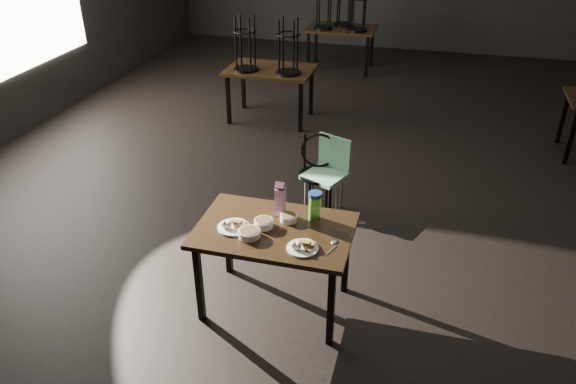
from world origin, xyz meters
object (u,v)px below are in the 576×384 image
(water_bottle, at_px, (315,206))
(school_chair, at_px, (328,169))
(juice_carton, at_px, (280,199))
(bentwood_chair, at_px, (319,168))
(main_table, at_px, (275,237))

(water_bottle, relative_size, school_chair, 0.29)
(juice_carton, distance_m, bentwood_chair, 1.42)
(juice_carton, bearing_deg, bentwood_chair, 88.98)
(main_table, xyz_separation_m, water_bottle, (0.27, 0.21, 0.20))
(juice_carton, bearing_deg, main_table, -86.64)
(water_bottle, xyz_separation_m, bentwood_chair, (-0.26, 1.36, -0.38))
(main_table, height_order, bentwood_chair, bentwood_chair)
(juice_carton, distance_m, water_bottle, 0.28)
(juice_carton, relative_size, water_bottle, 1.24)
(main_table, height_order, school_chair, school_chair)
(water_bottle, height_order, bentwood_chair, water_bottle)
(main_table, distance_m, juice_carton, 0.30)
(bentwood_chair, bearing_deg, main_table, -102.49)
(juice_carton, relative_size, school_chair, 0.36)
(main_table, xyz_separation_m, school_chair, (0.11, 1.57, -0.18))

